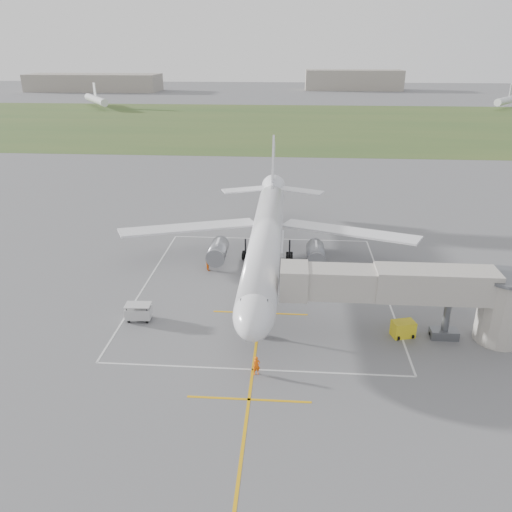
# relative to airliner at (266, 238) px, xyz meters

# --- Properties ---
(ground) EXTENTS (700.00, 700.00, 0.00)m
(ground) POSITION_rel_airliner_xyz_m (0.00, -0.75, -4.39)
(ground) COLOR #5C5C5F
(ground) RESTS_ON ground
(grass_strip) EXTENTS (700.00, 120.00, 0.02)m
(grass_strip) POSITION_rel_airliner_xyz_m (0.00, 129.25, -4.38)
(grass_strip) COLOR #355224
(grass_strip) RESTS_ON ground
(apron_markings) EXTENTS (28.20, 60.00, 0.01)m
(apron_markings) POSITION_rel_airliner_xyz_m (0.00, -6.57, -4.38)
(apron_markings) COLOR #DD9E0D
(apron_markings) RESTS_ON ground
(airliner) EXTENTS (38.93, 46.75, 13.52)m
(airliner) POSITION_rel_airliner_xyz_m (0.00, 0.00, 0.00)
(airliner) COLOR silver
(airliner) RESTS_ON ground
(jet_bridge) EXTENTS (23.40, 5.00, 7.20)m
(jet_bridge) POSITION_rel_airliner_xyz_m (15.72, -14.25, 0.35)
(jet_bridge) COLOR gray
(jet_bridge) RESTS_ON ground
(gpu_unit) EXTENTS (2.40, 1.94, 1.59)m
(gpu_unit) POSITION_rel_airliner_xyz_m (14.10, -14.23, -3.61)
(gpu_unit) COLOR yellow
(gpu_unit) RESTS_ON ground
(baggage_cart) EXTENTS (2.65, 1.66, 1.79)m
(baggage_cart) POSITION_rel_airliner_xyz_m (-12.36, -13.06, -3.47)
(baggage_cart) COLOR #BABABA
(baggage_cart) RESTS_ON ground
(ramp_worker_nose) EXTENTS (0.73, 0.60, 1.73)m
(ramp_worker_nose) POSITION_rel_airliner_xyz_m (0.37, -21.37, -3.53)
(ramp_worker_nose) COLOR #FF5C08
(ramp_worker_nose) RESTS_ON ground
(ramp_worker_wing) EXTENTS (0.97, 1.04, 1.70)m
(ramp_worker_wing) POSITION_rel_airliner_xyz_m (-7.21, -0.21, -3.54)
(ramp_worker_wing) COLOR #DC5806
(ramp_worker_wing) RESTS_ON ground
(distant_hangars) EXTENTS (345.00, 49.00, 12.00)m
(distant_hangars) POSITION_rel_airliner_xyz_m (-16.15, 264.44, 0.78)
(distant_hangars) COLOR gray
(distant_hangars) RESTS_ON ground
(distant_aircraft) EXTENTS (207.70, 40.71, 8.85)m
(distant_aircraft) POSITION_rel_airliner_xyz_m (6.82, 178.58, -0.80)
(distant_aircraft) COLOR silver
(distant_aircraft) RESTS_ON ground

